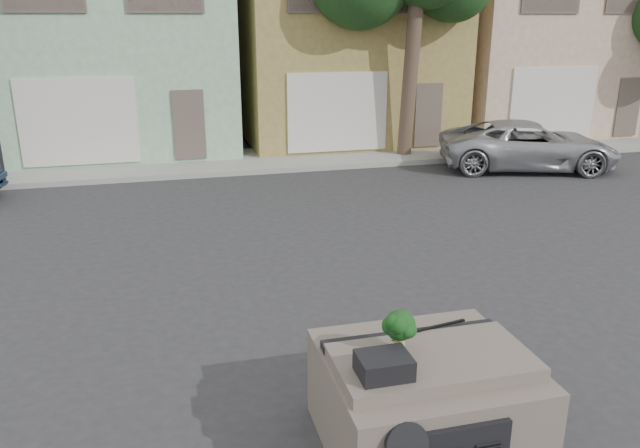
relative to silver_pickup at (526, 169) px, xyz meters
name	(u,v)px	position (x,y,z in m)	size (l,w,h in m)	color
ground_plane	(340,316)	(-7.92, -7.74, 0.00)	(120.00, 120.00, 0.00)	#303033
sidewalk	(243,161)	(-7.92, 2.76, 0.07)	(40.00, 3.00, 0.15)	gray
townhouse_mint	(117,31)	(-11.42, 6.76, 3.77)	(7.20, 8.20, 7.55)	#91BC96
townhouse_tan	(335,30)	(-3.92, 6.76, 3.77)	(7.20, 8.20, 7.55)	olive
townhouse_beige	(522,29)	(3.58, 6.76, 3.77)	(7.20, 8.20, 7.55)	#C8A88C
silver_pickup	(526,169)	(0.00, 0.00, 0.00)	(2.32, 5.03, 1.40)	#A7A8AE
tree_near	(413,16)	(-2.92, 2.06, 4.25)	(4.40, 4.00, 8.50)	#1A3C17
car_dashboard	(424,397)	(-7.92, -10.74, 0.56)	(2.00, 1.80, 1.12)	#655A4F
instrument_hump	(384,365)	(-8.50, -11.09, 1.22)	(0.48, 0.38, 0.20)	black
wiper_arm	(437,326)	(-7.64, -10.36, 1.13)	(0.70, 0.03, 0.02)	black
broccoli	(400,331)	(-8.21, -10.73, 1.34)	(0.36, 0.36, 0.44)	#103410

